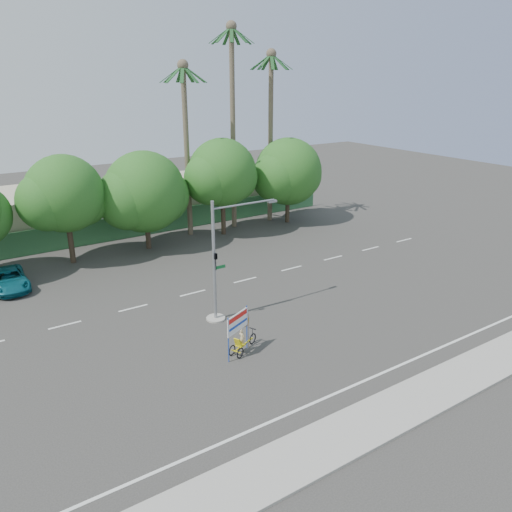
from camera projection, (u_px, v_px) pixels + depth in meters
ground at (292, 336)px, 26.97m from camera, size 120.00×120.00×0.00m
sidewalk_near at (399, 408)px, 21.06m from camera, size 50.00×2.40×0.12m
fence at (144, 224)px, 43.54m from camera, size 38.00×0.08×2.00m
building_left at (9, 218)px, 41.59m from camera, size 12.00×8.00×4.00m
building_right at (202, 194)px, 50.91m from camera, size 14.00×8.00×3.60m
tree_left at (64, 197)px, 35.77m from camera, size 6.66×5.60×8.07m
tree_center at (144, 194)px, 39.05m from camera, size 7.62×6.40×7.85m
tree_right at (222, 175)px, 42.39m from camera, size 6.90×5.80×8.36m
tree_far_right at (288, 174)px, 46.19m from camera, size 7.38×6.20×7.94m
palm_tall at (233, 109)px, 42.82m from camera, size 3.73×3.79×17.45m
palm_mid at (271, 120)px, 45.24m from camera, size 3.73×3.79×15.45m
palm_short at (186, 132)px, 41.06m from camera, size 3.73×3.79×14.45m
traffic_signal at (219, 271)px, 27.98m from camera, size 4.72×1.10×7.00m
trike_billboard at (241, 335)px, 25.04m from camera, size 2.29×1.18×2.44m
pickup_truck at (9, 279)px, 32.75m from camera, size 2.13×4.59×1.28m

